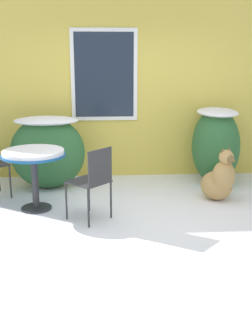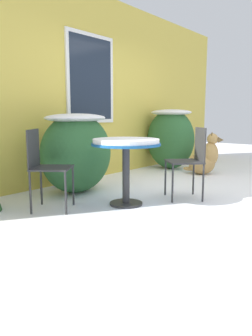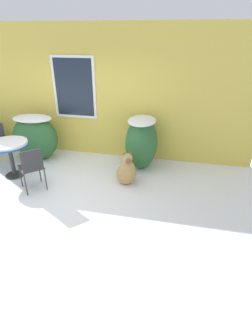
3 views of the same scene
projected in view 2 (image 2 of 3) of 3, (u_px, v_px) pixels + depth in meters
The scene contains 8 objects.
ground_plane at pixel (216, 194), 4.49m from camera, with size 16.00×16.00×0.00m, color white.
house_wall at pixel (99, 88), 5.61m from camera, with size 8.00×0.10×3.05m.
shrub_left at pixel (77, 151), 4.52m from camera, with size 1.12×0.75×1.10m.
shrub_middle at pixel (170, 137), 6.56m from camera, with size 0.72×1.01×1.19m.
patio_table at pixel (126, 149), 3.87m from camera, with size 0.82×0.82×0.80m.
patio_chair_near_table at pixel (45, 164), 3.69m from camera, with size 0.59×0.59×0.92m.
patio_chair_far_side at pixel (190, 158), 4.20m from camera, with size 0.60×0.60×0.92m.
dog at pixel (205, 159), 5.96m from camera, with size 0.57×0.68×0.77m.
Camera 2 is at (-4.17, -1.81, 1.07)m, focal length 35.00 mm.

